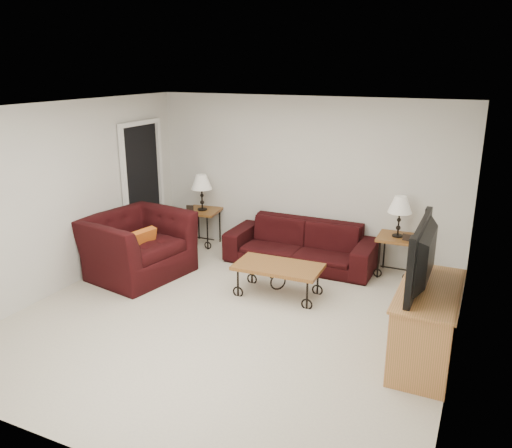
{
  "coord_description": "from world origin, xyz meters",
  "views": [
    {
      "loc": [
        2.62,
        -4.96,
        2.94
      ],
      "look_at": [
        0.0,
        0.7,
        1.0
      ],
      "focal_mm": 35.98,
      "sensor_mm": 36.0,
      "label": 1
    }
  ],
  "objects": [
    {
      "name": "side_table_right",
      "position": [
        1.54,
        2.2,
        0.3
      ],
      "size": [
        0.56,
        0.56,
        0.59
      ],
      "primitive_type": "cube",
      "rotation": [
        0.0,
        0.0,
        0.02
      ],
      "color": "brown",
      "rests_on": "ground"
    },
    {
      "name": "backpack",
      "position": [
        1.12,
        1.85,
        0.23
      ],
      "size": [
        0.39,
        0.31,
        0.47
      ],
      "primitive_type": "ellipsoid",
      "rotation": [
        0.0,
        0.0,
        -0.09
      ],
      "color": "black",
      "rests_on": "ground"
    },
    {
      "name": "wall_left",
      "position": [
        -2.5,
        0.0,
        1.25
      ],
      "size": [
        0.02,
        5.0,
        2.5
      ],
      "primitive_type": "cube",
      "color": "silver",
      "rests_on": "ground"
    },
    {
      "name": "ground",
      "position": [
        0.0,
        0.0,
        0.0
      ],
      "size": [
        5.0,
        5.0,
        0.0
      ],
      "primitive_type": "plane",
      "color": "#B8AB9D",
      "rests_on": "ground"
    },
    {
      "name": "tv_stand",
      "position": [
        2.23,
        0.04,
        0.4
      ],
      "size": [
        0.56,
        1.33,
        0.8
      ],
      "primitive_type": "cube",
      "color": "#C27848",
      "rests_on": "ground"
    },
    {
      "name": "sofa",
      "position": [
        0.14,
        2.02,
        0.33
      ],
      "size": [
        2.26,
        0.88,
        0.66
      ],
      "primitive_type": "imported",
      "color": "black",
      "rests_on": "ground"
    },
    {
      "name": "television",
      "position": [
        2.21,
        0.04,
        1.14
      ],
      "size": [
        0.16,
        1.19,
        0.69
      ],
      "primitive_type": "imported",
      "rotation": [
        0.0,
        0.0,
        -1.57
      ],
      "color": "black",
      "rests_on": "tv_stand"
    },
    {
      "name": "wall_right",
      "position": [
        2.5,
        0.0,
        1.25
      ],
      "size": [
        0.02,
        5.0,
        2.5
      ],
      "primitive_type": "cube",
      "color": "silver",
      "rests_on": "ground"
    },
    {
      "name": "photo_frame_right",
      "position": [
        1.69,
        2.05,
        0.64
      ],
      "size": [
        0.12,
        0.04,
        0.1
      ],
      "primitive_type": "cube",
      "rotation": [
        0.0,
        0.0,
        -0.18
      ],
      "color": "black",
      "rests_on": "side_table_right"
    },
    {
      "name": "photo_frame_left",
      "position": [
        -1.84,
        2.05,
        0.66
      ],
      "size": [
        0.12,
        0.05,
        0.1
      ],
      "primitive_type": "cube",
      "rotation": [
        0.0,
        0.0,
        0.31
      ],
      "color": "black",
      "rests_on": "side_table_left"
    },
    {
      "name": "ceiling",
      "position": [
        0.0,
        0.0,
        2.5
      ],
      "size": [
        5.0,
        5.0,
        0.0
      ],
      "primitive_type": "plane",
      "color": "white",
      "rests_on": "wall_back"
    },
    {
      "name": "doorway",
      "position": [
        -2.47,
        1.65,
        1.02
      ],
      "size": [
        0.08,
        0.94,
        2.04
      ],
      "primitive_type": "cube",
      "color": "black",
      "rests_on": "ground"
    },
    {
      "name": "wall_back",
      "position": [
        0.0,
        2.5,
        1.25
      ],
      "size": [
        5.0,
        0.02,
        2.5
      ],
      "primitive_type": "cube",
      "color": "silver",
      "rests_on": "ground"
    },
    {
      "name": "wall_front",
      "position": [
        0.0,
        -2.5,
        1.25
      ],
      "size": [
        5.0,
        0.02,
        2.5
      ],
      "primitive_type": "cube",
      "color": "silver",
      "rests_on": "ground"
    },
    {
      "name": "lamp_right",
      "position": [
        1.54,
        2.2,
        0.89
      ],
      "size": [
        0.34,
        0.34,
        0.59
      ],
      "primitive_type": null,
      "rotation": [
        0.0,
        0.0,
        0.02
      ],
      "color": "black",
      "rests_on": "side_table_right"
    },
    {
      "name": "armchair",
      "position": [
        -1.88,
        0.65,
        0.45
      ],
      "size": [
        1.44,
        1.58,
        0.9
      ],
      "primitive_type": "imported",
      "rotation": [
        0.0,
        0.0,
        1.38
      ],
      "color": "black",
      "rests_on": "ground"
    },
    {
      "name": "throw_pillow",
      "position": [
        -1.73,
        0.6,
        0.52
      ],
      "size": [
        0.18,
        0.42,
        0.4
      ],
      "primitive_type": "cube",
      "rotation": [
        0.0,
        0.0,
        1.38
      ],
      "color": "orange",
      "rests_on": "armchair"
    },
    {
      "name": "side_table_left",
      "position": [
        -1.69,
        2.2,
        0.3
      ],
      "size": [
        0.62,
        0.62,
        0.6
      ],
      "primitive_type": "cube",
      "rotation": [
        0.0,
        0.0,
        0.13
      ],
      "color": "brown",
      "rests_on": "ground"
    },
    {
      "name": "lamp_left",
      "position": [
        -1.69,
        2.2,
        0.91
      ],
      "size": [
        0.39,
        0.39,
        0.6
      ],
      "primitive_type": null,
      "rotation": [
        0.0,
        0.0,
        0.13
      ],
      "color": "black",
      "rests_on": "side_table_left"
    },
    {
      "name": "coffee_table",
      "position": [
        0.26,
        0.84,
        0.21
      ],
      "size": [
        1.16,
        0.65,
        0.43
      ],
      "primitive_type": "cube",
      "rotation": [
        0.0,
        0.0,
        0.03
      ],
      "color": "brown",
      "rests_on": "ground"
    }
  ]
}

